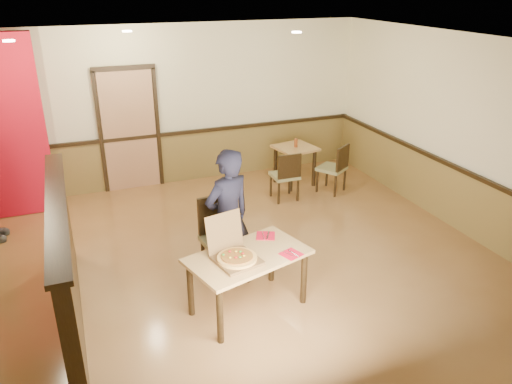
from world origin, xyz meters
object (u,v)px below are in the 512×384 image
side_chair_left (286,174)px  pizza_box (235,255)px  side_chair_right (335,167)px  condiment (296,143)px  main_table (248,263)px  side_table (295,156)px  diner (228,218)px  diner_chair (222,235)px

side_chair_left → pizza_box: (-1.82, -2.66, 0.29)m
side_chair_right → condiment: size_ratio=5.69×
pizza_box → condiment: (2.27, 3.26, 0.03)m
main_table → side_table: 3.85m
main_table → pizza_box: pizza_box is taller
diner → condiment: bearing=-148.7°
main_table → side_table: bearing=40.8°
diner_chair → pizza_box: pizza_box is taller
side_table → pizza_box: bearing=-124.7°
main_table → condiment: condiment is taller
side_chair_left → pizza_box: bearing=56.3°
side_chair_left → condiment: bearing=-126.5°
side_chair_right → side_chair_left: bearing=-32.5°
side_table → side_chair_right: bearing=-51.2°
pizza_box → condiment: bearing=42.3°
side_chair_right → side_table: bearing=-84.3°
diner_chair → side_chair_right: bearing=29.4°
side_chair_right → pizza_box: bearing=11.1°
side_chair_right → condiment: (-0.48, 0.59, 0.31)m
side_chair_left → condiment: size_ratio=5.59×
diner_chair → condiment: (2.15, 2.44, 0.22)m
condiment → side_chair_left: bearing=-127.1°
main_table → side_chair_right: bearing=29.3°
side_chair_right → side_table: 0.78m
side_chair_left → side_chair_right: (0.94, 0.01, 0.01)m
main_table → diner: 0.67m
side_table → pizza_box: (-2.27, -3.28, 0.22)m
main_table → side_chair_right: side_chair_right is taller
side_chair_left → pizza_box: pizza_box is taller
diner_chair → side_chair_right: size_ratio=1.20×
diner → pizza_box: 0.69m
main_table → diner: size_ratio=0.85×
side_chair_left → pizza_box: size_ratio=1.42×
diner → main_table: bearing=72.7°
diner_chair → diner: 0.33m
side_chair_right → side_table: (-0.49, 0.60, 0.06)m
side_chair_left → diner_chair: bearing=47.9°
side_chair_left → side_table: size_ratio=1.12×
side_chair_right → condiment: bearing=-83.7°
side_table → pizza_box: pizza_box is taller
main_table → diner: bearing=76.0°
diner_chair → side_chair_right: (2.63, 1.85, -0.09)m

